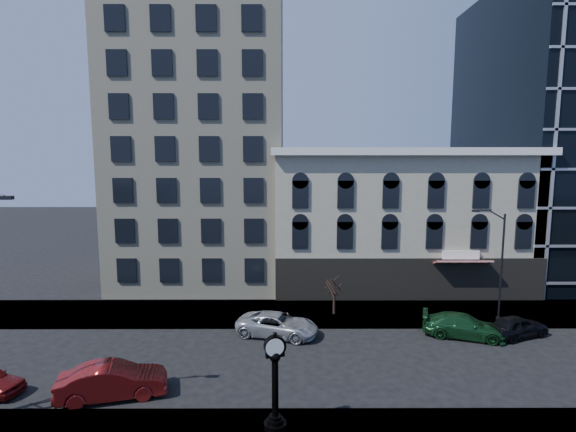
{
  "coord_description": "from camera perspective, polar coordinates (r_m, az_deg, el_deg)",
  "views": [
    {
      "loc": [
        1.9,
        -24.61,
        11.83
      ],
      "look_at": [
        2.0,
        4.0,
        8.0
      ],
      "focal_mm": 28.0,
      "sensor_mm": 36.0,
      "label": 1
    }
  ],
  "objects": [
    {
      "name": "ground",
      "position": [
        27.37,
        -4.38,
        -18.01
      ],
      "size": [
        160.0,
        160.0,
        0.0
      ],
      "primitive_type": "plane",
      "color": "black",
      "rests_on": "ground"
    },
    {
      "name": "sidewalk_far",
      "position": [
        34.72,
        -3.4,
        -12.21
      ],
      "size": [
        160.0,
        6.0,
        0.12
      ],
      "primitive_type": "cube",
      "color": "gray",
      "rests_on": "ground"
    },
    {
      "name": "cream_tower",
      "position": [
        44.86,
        -10.98,
        17.1
      ],
      "size": [
        15.9,
        15.4,
        42.5
      ],
      "color": "beige",
      "rests_on": "ground"
    },
    {
      "name": "victorian_row",
      "position": [
        42.15,
        13.67,
        -0.55
      ],
      "size": [
        22.6,
        11.19,
        12.5
      ],
      "color": "#AEA98F",
      "rests_on": "ground"
    },
    {
      "name": "street_clock",
      "position": [
        20.53,
        -1.65,
        -20.7
      ],
      "size": [
        0.99,
        0.99,
        4.36
      ],
      "rotation": [
        0.0,
        0.0,
        0.28
      ],
      "color": "black",
      "rests_on": "sidewalk_near"
    },
    {
      "name": "street_lamp_far",
      "position": [
        34.46,
        24.71,
        -2.3
      ],
      "size": [
        2.08,
        0.79,
        8.2
      ],
      "rotation": [
        0.0,
        0.0,
        2.87
      ],
      "color": "black",
      "rests_on": "sidewalk_far"
    },
    {
      "name": "bare_tree_far",
      "position": [
        33.74,
        5.91,
        -8.18
      ],
      "size": [
        1.97,
        1.97,
        3.38
      ],
      "color": "black",
      "rests_on": "sidewalk_far"
    },
    {
      "name": "car_near_b",
      "position": [
        25.05,
        -21.37,
        -18.92
      ],
      "size": [
        5.45,
        3.04,
        1.7
      ],
      "primitive_type": "imported",
      "rotation": [
        0.0,
        0.0,
        1.82
      ],
      "color": "maroon",
      "rests_on": "ground"
    },
    {
      "name": "car_far_a",
      "position": [
        30.55,
        -1.34,
        -13.64
      ],
      "size": [
        5.86,
        3.84,
        1.5
      ],
      "primitive_type": "imported",
      "rotation": [
        0.0,
        0.0,
        1.3
      ],
      "color": "#A5A8AD",
      "rests_on": "ground"
    },
    {
      "name": "car_far_b",
      "position": [
        32.47,
        21.42,
        -12.86
      ],
      "size": [
        5.61,
        3.59,
        1.51
      ],
      "primitive_type": "imported",
      "rotation": [
        0.0,
        0.0,
        1.27
      ],
      "color": "#143F1E",
      "rests_on": "ground"
    },
    {
      "name": "car_far_c",
      "position": [
        33.88,
        27.1,
        -12.37
      ],
      "size": [
        4.6,
        3.15,
        1.45
      ],
      "primitive_type": "imported",
      "rotation": [
        0.0,
        0.0,
        1.94
      ],
      "color": "black",
      "rests_on": "ground"
    }
  ]
}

